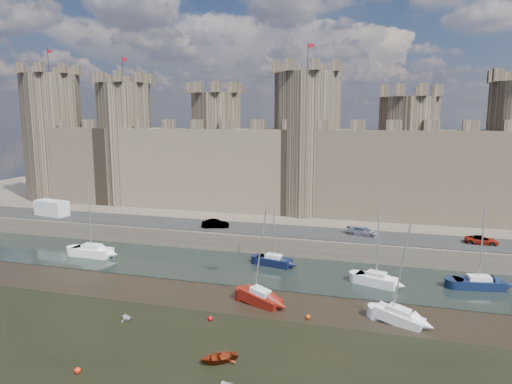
% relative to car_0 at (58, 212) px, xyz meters
% --- Properties ---
extents(ground, '(160.00, 160.00, 0.00)m').
position_rel_car_0_xyz_m(ground, '(36.65, -34.05, -3.09)').
color(ground, black).
rests_on(ground, ground).
extents(water_channel, '(160.00, 12.00, 0.08)m').
position_rel_car_0_xyz_m(water_channel, '(36.65, -10.05, -3.05)').
color(water_channel, black).
rests_on(water_channel, ground).
extents(quay, '(160.00, 60.00, 2.50)m').
position_rel_car_0_xyz_m(quay, '(36.65, 25.95, -1.84)').
color(quay, '#4C443A').
rests_on(quay, ground).
extents(road, '(160.00, 7.00, 0.10)m').
position_rel_car_0_xyz_m(road, '(36.65, -0.05, -0.54)').
color(road, black).
rests_on(road, quay).
extents(castle, '(108.50, 11.00, 29.00)m').
position_rel_car_0_xyz_m(castle, '(36.02, 13.95, 8.59)').
color(castle, '#42382B').
rests_on(castle, quay).
extents(car_0, '(3.62, 1.97, 1.17)m').
position_rel_car_0_xyz_m(car_0, '(0.00, 0.00, 0.00)').
color(car_0, gray).
rests_on(car_0, quay).
extents(car_1, '(4.16, 2.44, 1.30)m').
position_rel_car_0_xyz_m(car_1, '(28.07, -1.03, 0.06)').
color(car_1, gray).
rests_on(car_1, quay).
extents(car_2, '(4.42, 2.44, 1.21)m').
position_rel_car_0_xyz_m(car_2, '(48.96, 0.54, 0.02)').
color(car_2, gray).
rests_on(car_2, quay).
extents(car_3, '(4.07, 2.11, 1.10)m').
position_rel_car_0_xyz_m(car_3, '(63.65, 0.18, -0.04)').
color(car_3, gray).
rests_on(car_3, quay).
extents(van, '(6.16, 3.46, 2.53)m').
position_rel_car_0_xyz_m(van, '(-0.62, -0.55, 0.68)').
color(van, silver).
rests_on(van, quay).
extents(sailboat_0, '(5.49, 2.21, 10.20)m').
position_rel_car_0_xyz_m(sailboat_0, '(14.22, -10.96, -2.29)').
color(sailboat_0, white).
rests_on(sailboat_0, ground).
extents(sailboat_1, '(4.74, 2.68, 8.96)m').
position_rel_car_0_xyz_m(sailboat_1, '(38.56, -8.11, -2.35)').
color(sailboat_1, black).
rests_on(sailboat_1, ground).
extents(sailboat_2, '(4.78, 3.07, 9.63)m').
position_rel_car_0_xyz_m(sailboat_2, '(51.09, -11.62, -2.30)').
color(sailboat_2, white).
rests_on(sailboat_2, ground).
extents(sailboat_3, '(5.38, 2.77, 9.01)m').
position_rel_car_0_xyz_m(sailboat_3, '(61.81, -9.52, -2.37)').
color(sailboat_3, black).
rests_on(sailboat_3, ground).
extents(sailboat_4, '(4.69, 3.19, 10.22)m').
position_rel_car_0_xyz_m(sailboat_4, '(40.10, -20.00, -2.34)').
color(sailboat_4, '#65120B').
rests_on(sailboat_4, ground).
extents(sailboat_5, '(4.64, 3.11, 9.34)m').
position_rel_car_0_xyz_m(sailboat_5, '(53.29, -20.59, -2.40)').
color(sailboat_5, silver).
rests_on(sailboat_5, ground).
extents(dinghy_3, '(1.59, 1.53, 0.65)m').
position_rel_car_0_xyz_m(dinghy_3, '(29.24, -26.94, -2.76)').
color(dinghy_3, white).
rests_on(dinghy_3, ground).
extents(dinghy_4, '(3.62, 3.53, 0.61)m').
position_rel_car_0_xyz_m(dinghy_4, '(39.92, -31.32, -2.78)').
color(dinghy_4, maroon).
rests_on(dinghy_4, ground).
extents(buoy_1, '(0.43, 0.43, 0.43)m').
position_rel_car_0_xyz_m(buoy_1, '(36.68, -24.84, -2.87)').
color(buoy_1, red).
rests_on(buoy_1, ground).
extents(buoy_3, '(0.43, 0.43, 0.43)m').
position_rel_car_0_xyz_m(buoy_3, '(45.24, -22.05, -2.87)').
color(buoy_3, '#CD4009').
rests_on(buoy_3, ground).
extents(buoy_4, '(0.47, 0.47, 0.47)m').
position_rel_car_0_xyz_m(buoy_4, '(30.59, -35.65, -2.85)').
color(buoy_4, red).
rests_on(buoy_4, ground).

